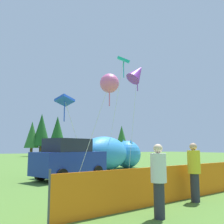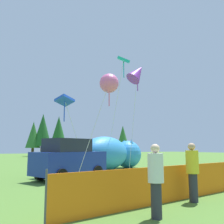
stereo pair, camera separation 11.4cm
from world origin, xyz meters
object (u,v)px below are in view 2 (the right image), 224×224
spectator_in_white_shirt (156,177)px  parked_car (69,159)px  kite_pink_octopus (109,83)px  kite_blue_box (65,102)px  spectator_in_grey_shirt (193,169)px  kite_purple_delta (137,73)px  inflatable_cat (111,154)px  kite_teal_diamond (123,62)px

spectator_in_white_shirt → parked_car: bearing=83.8°
kite_pink_octopus → kite_blue_box: bearing=121.1°
kite_pink_octopus → spectator_in_white_shirt: bearing=-111.4°
spectator_in_grey_shirt → kite_purple_delta: size_ratio=0.24×
spectator_in_white_shirt → kite_pink_octopus: (2.74, 6.99, 4.25)m
inflatable_cat → spectator_in_grey_shirt: size_ratio=3.49×
parked_car → kite_blue_box: (0.28, 1.71, 3.39)m
kite_pink_octopus → kite_blue_box: 3.19m
kite_purple_delta → kite_teal_diamond: (-0.79, 0.59, 0.84)m
spectator_in_grey_shirt → kite_purple_delta: bearing=64.0°
spectator_in_grey_shirt → kite_teal_diamond: bearing=70.0°
parked_car → kite_blue_box: bearing=60.5°
kite_pink_octopus → kite_purple_delta: kite_purple_delta is taller
parked_car → kite_pink_octopus: (1.88, -0.94, 4.16)m
spectator_in_grey_shirt → kite_purple_delta: 10.72m
parked_car → inflatable_cat: (4.68, 3.57, 0.08)m
kite_pink_octopus → kite_teal_diamond: 4.35m
parked_car → kite_purple_delta: size_ratio=0.57×
spectator_in_white_shirt → spectator_in_grey_shirt: (2.18, 0.80, 0.03)m
parked_car → kite_purple_delta: 7.88m
kite_pink_octopus → kite_teal_diamond: kite_teal_diamond is taller
spectator_in_white_shirt → kite_purple_delta: bearing=55.4°
kite_pink_octopus → kite_teal_diamond: bearing=43.6°
spectator_in_white_shirt → kite_pink_octopus: bearing=68.6°
kite_pink_octopus → kite_purple_delta: 4.20m
inflatable_cat → spectator_in_grey_shirt: (-3.36, -10.70, -0.14)m
kite_pink_octopus → kite_purple_delta: (3.38, 1.88, 1.62)m
inflatable_cat → kite_pink_octopus: 6.70m
spectator_in_white_shirt → spectator_in_grey_shirt: spectator_in_grey_shirt is taller
kite_teal_diamond → inflatable_cat: bearing=84.2°
spectator_in_grey_shirt → kite_blue_box: (-1.05, 8.85, 3.45)m
kite_pink_octopus → kite_teal_diamond: (2.60, 2.47, 2.46)m
parked_car → kite_purple_delta: kite_purple_delta is taller
kite_teal_diamond → kite_pink_octopus: bearing=-136.4°
kite_blue_box → parked_car: bearing=-99.1°
inflatable_cat → kite_pink_octopus: (-2.81, -4.51, 4.08)m
inflatable_cat → kite_pink_octopus: kite_pink_octopus is taller
kite_teal_diamond → kite_blue_box: (-4.20, 0.18, -3.23)m
kite_teal_diamond → parked_car: bearing=-161.1°
spectator_in_white_shirt → kite_purple_delta: (6.12, 8.88, 5.87)m
spectator_in_white_shirt → kite_teal_diamond: (5.33, 9.46, 6.71)m
spectator_in_white_shirt → inflatable_cat: bearing=64.3°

